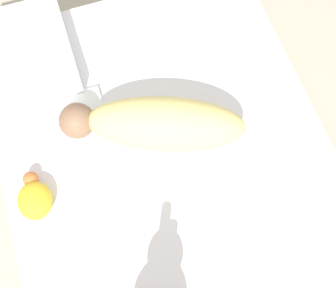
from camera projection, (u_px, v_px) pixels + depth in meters
name	position (u px, v px, depth m)	size (l,w,h in m)	color
ground_plane	(170.00, 183.00, 1.68)	(12.00, 12.00, 0.00)	#B2A893
bed_mattress	(170.00, 174.00, 1.59)	(1.41, 1.06, 0.18)	white
burp_cloth	(79.00, 114.00, 1.57)	(0.16, 0.18, 0.02)	white
swaddled_baby	(158.00, 124.00, 1.47)	(0.35, 0.59, 0.17)	#EFDB7F
pillow	(20.00, 56.00, 1.62)	(0.39, 0.35, 0.08)	white
turtle_plush	(34.00, 198.00, 1.43)	(0.16, 0.10, 0.07)	yellow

